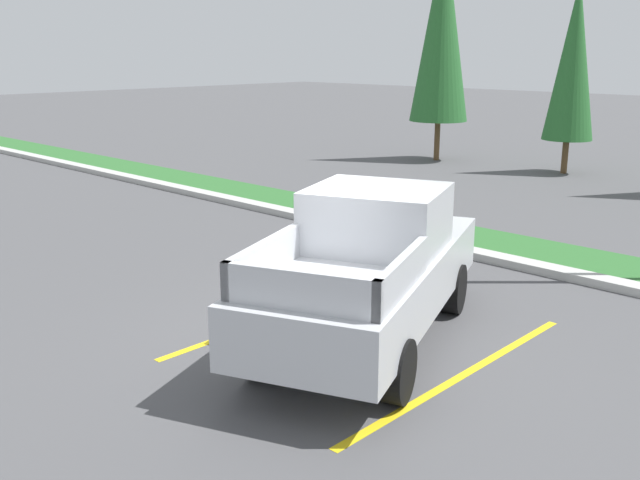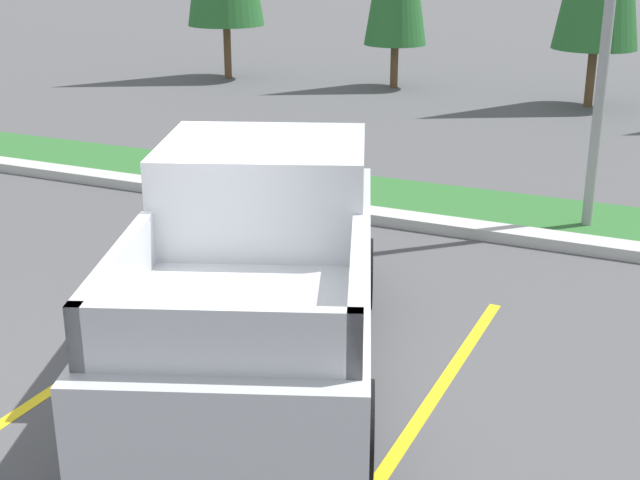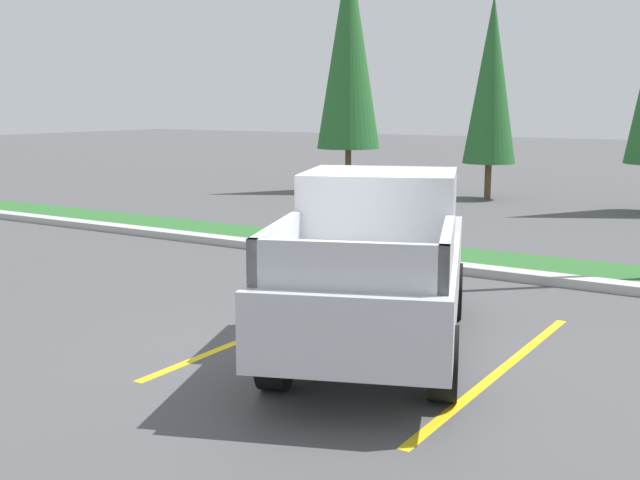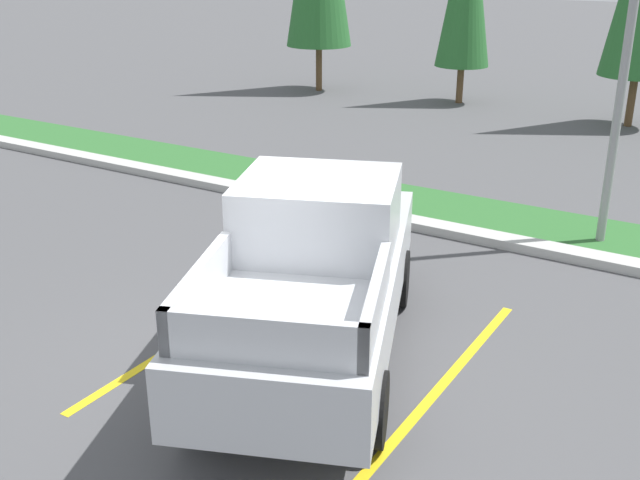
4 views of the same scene
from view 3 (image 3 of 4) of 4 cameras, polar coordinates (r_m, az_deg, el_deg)
name	(u,v)px [view 3 (image 3 of 4)]	position (r m, az deg, el deg)	size (l,w,h in m)	color
ground_plane	(320,350)	(9.52, 0.00, -7.91)	(120.00, 120.00, 0.00)	#4C4C4F
parking_line_near	(271,328)	(10.41, -3.54, -6.35)	(0.12, 4.80, 0.01)	yellow
parking_line_far	(500,371)	(9.03, 12.84, -9.14)	(0.12, 4.80, 0.01)	yellow
curb_strip	(476,270)	(13.85, 11.14, -2.14)	(56.00, 0.40, 0.15)	#B2B2AD
grass_median	(498,262)	(14.87, 12.68, -1.56)	(56.00, 1.80, 0.06)	#2D662D
pickup_truck_main	(377,262)	(9.41, 4.15, -1.60)	(3.68, 5.54, 2.10)	black
cypress_tree_leftmost	(349,48)	(26.39, 2.09, 13.65)	(2.06, 2.06, 7.94)	brown
cypress_tree_left_inner	(491,80)	(24.75, 12.22, 11.17)	(1.59, 1.59, 6.10)	brown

